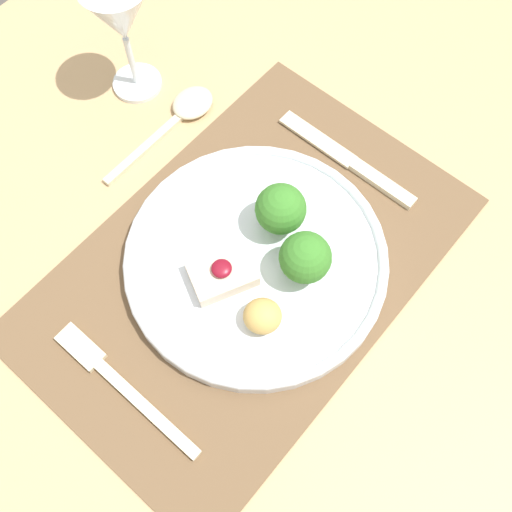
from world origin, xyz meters
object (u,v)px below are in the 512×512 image
(fork, at_px, (117,381))
(spoon, at_px, (184,111))
(knife, at_px, (355,165))
(wine_glass_near, at_px, (120,18))
(dinner_plate, at_px, (259,257))

(fork, relative_size, spoon, 1.08)
(knife, distance_m, wine_glass_near, 0.32)
(fork, xyz_separation_m, wine_glass_near, (0.29, 0.26, 0.11))
(knife, height_order, spoon, spoon)
(dinner_plate, relative_size, fork, 1.50)
(dinner_plate, relative_size, wine_glass_near, 1.87)
(fork, xyz_separation_m, spoon, (0.29, 0.18, 0.00))
(fork, relative_size, knife, 1.00)
(fork, bearing_deg, wine_glass_near, 40.10)
(fork, distance_m, wine_glass_near, 0.40)
(fork, distance_m, knife, 0.37)
(dinner_plate, bearing_deg, spoon, 64.90)
(wine_glass_near, bearing_deg, knife, -74.42)
(knife, bearing_deg, spoon, 110.67)
(dinner_plate, height_order, wine_glass_near, wine_glass_near)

